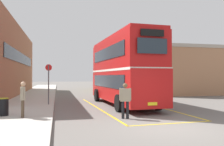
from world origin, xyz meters
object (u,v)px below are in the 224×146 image
Objects in this scene: double_decker_bus at (123,70)px; bus_stop_sign at (49,80)px; single_deck_bus at (108,79)px; pedestrian_boarding at (125,98)px; litter_bin at (3,107)px; pedestrian_waiting_near at (23,97)px.

double_decker_bus reaches higher than bus_stop_sign.
pedestrian_boarding is (-4.24, -24.07, -0.65)m from single_deck_bus.
single_deck_bus reaches higher than bus_stop_sign.
bus_stop_sign reaches higher than pedestrian_boarding.
pedestrian_waiting_near is at bearing -34.94° from litter_bin.
single_deck_bus is 3.61× the size of bus_stop_sign.
bus_stop_sign is at bearing 175.44° from double_decker_bus.
double_decker_bus is 5.16m from bus_stop_sign.
single_deck_bus is 24.45m from pedestrian_boarding.
litter_bin is (-0.98, 0.68, -0.52)m from pedestrian_waiting_near.
pedestrian_boarding is 2.00× the size of litter_bin.
bus_stop_sign is (-8.01, -18.46, 0.13)m from single_deck_bus.
double_decker_bus is 7.72m from pedestrian_waiting_near.
pedestrian_waiting_near reaches higher than litter_bin.
pedestrian_waiting_near is (-8.99, -23.41, -0.55)m from single_deck_bus.
litter_bin is at bearing -114.69° from bus_stop_sign.
pedestrian_waiting_near is at bearing -111.02° from single_deck_bus.
single_deck_bus is at bearing 66.54° from bus_stop_sign.
double_decker_bus is 11.43× the size of litter_bin.
double_decker_bus is 5.92× the size of pedestrian_waiting_near.
bus_stop_sign is at bearing -113.46° from single_deck_bus.
litter_bin is 4.84m from bus_stop_sign.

